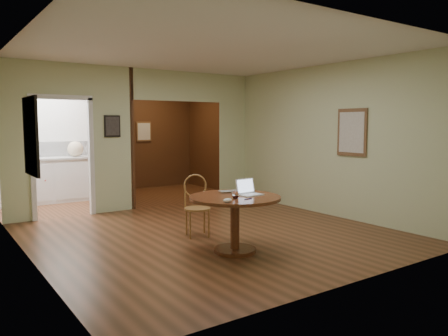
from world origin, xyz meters
TOP-DOWN VIEW (x-y plane):
  - floor at (0.00, 0.00)m, footprint 5.00×5.00m
  - room_shell at (-0.47, 3.10)m, footprint 5.20×7.50m
  - dining_table at (-0.27, -0.92)m, footprint 1.16×1.16m
  - chair at (-0.23, 0.09)m, footprint 0.48×0.48m
  - open_laptop at (-0.07, -0.93)m, footprint 0.30×0.27m
  - closed_laptop at (-0.13, -0.69)m, footprint 0.38×0.29m
  - mouse at (-0.61, -1.23)m, footprint 0.12×0.07m
  - wine_glass at (-0.37, -1.07)m, footprint 0.09×0.09m
  - pen at (-0.27, -1.19)m, footprint 0.14×0.04m
  - kitchen_cabinet at (-1.35, 4.20)m, footprint 2.06×0.60m
  - grocery_bag at (-0.80, 4.20)m, footprint 0.39×0.36m

SIDE VIEW (x-z plane):
  - floor at x=0.00m, z-range 0.00..0.00m
  - kitchen_cabinet at x=-1.35m, z-range 0.00..0.94m
  - chair at x=-0.23m, z-range 0.05..0.95m
  - dining_table at x=-0.27m, z-range 0.18..0.90m
  - pen at x=-0.27m, z-range 0.73..0.74m
  - closed_laptop at x=-0.13m, z-range 0.73..0.75m
  - mouse at x=-0.61m, z-range 0.73..0.78m
  - wine_glass at x=-0.37m, z-range 0.73..0.83m
  - open_laptop at x=-0.07m, z-range 0.68..0.89m
  - grocery_bag at x=-0.80m, z-range 0.94..1.27m
  - room_shell at x=-0.47m, z-range -1.21..3.79m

